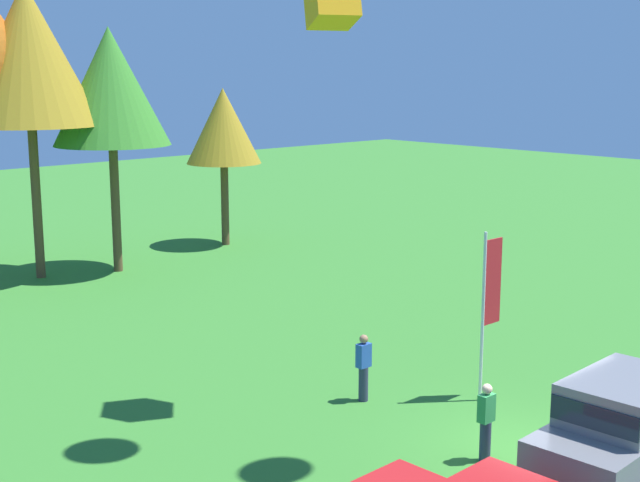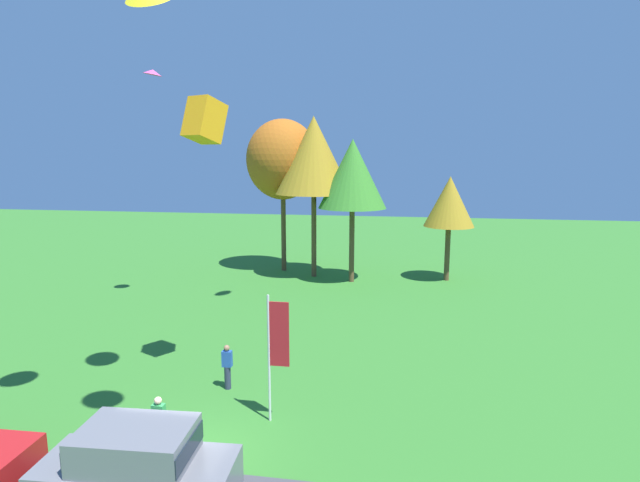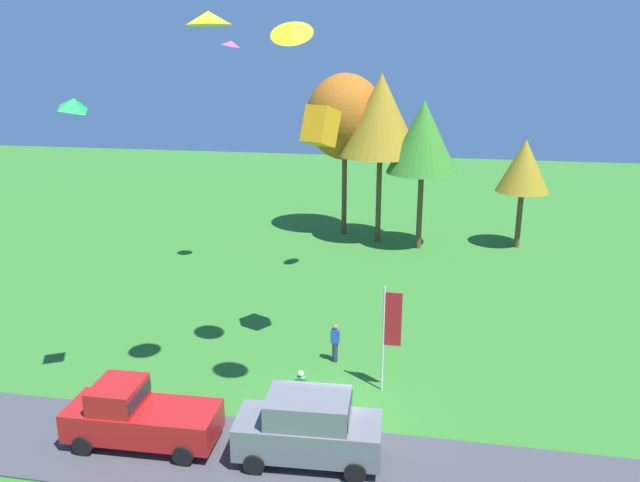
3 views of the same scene
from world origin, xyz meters
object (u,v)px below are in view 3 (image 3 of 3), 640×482
object	(u,v)px
car_pickup_by_flagpole	(137,415)
kite_box_low_drifter	(321,126)
person_beside_suv	(335,342)
tree_far_left	(345,117)
kite_delta_trailing_tail	(231,43)
flag_banner	(390,326)
person_on_lawn	(301,392)
tree_center_back	(381,116)
car_suv_far_end	(308,426)
kite_delta_over_trees	(291,28)
kite_delta_high_left	(208,18)
kite_diamond_mid_center	(75,104)
tree_left_of_center	(423,137)
tree_lone_near	(524,166)

from	to	relation	value
car_pickup_by_flagpole	kite_box_low_drifter	size ratio (longest dim) A/B	3.53
person_beside_suv	tree_far_left	xyz separation A→B (m)	(-2.46, 19.53, 7.44)
person_beside_suv	kite_delta_trailing_tail	size ratio (longest dim) A/B	1.73
tree_far_left	flag_banner	world-z (taller)	tree_far_left
person_beside_suv	person_on_lawn	bearing A→B (deg)	-98.08
tree_center_back	car_suv_far_end	bearing A→B (deg)	-89.77
flag_banner	kite_delta_trailing_tail	xyz separation A→B (m)	(-9.51, 11.32, 10.33)
car_pickup_by_flagpole	kite_box_low_drifter	world-z (taller)	kite_box_low_drifter
kite_delta_trailing_tail	kite_delta_over_trees	world-z (taller)	kite_delta_over_trees
kite_delta_trailing_tail	kite_delta_over_trees	bearing A→B (deg)	-62.89
kite_delta_high_left	kite_delta_over_trees	size ratio (longest dim) A/B	0.96
kite_box_low_drifter	kite_diamond_mid_center	bearing A→B (deg)	-141.67
kite_delta_over_trees	tree_left_of_center	bearing A→B (deg)	77.55
tree_center_back	kite_delta_trailing_tail	distance (m)	12.10
tree_left_of_center	flag_banner	xyz separation A→B (m)	(-0.58, -18.86, -4.69)
car_suv_far_end	person_on_lawn	distance (m)	2.81
tree_center_back	tree_lone_near	world-z (taller)	tree_center_back
tree_center_back	tree_lone_near	xyz separation A→B (m)	(9.37, 0.36, -3.14)
person_beside_suv	kite_delta_high_left	bearing A→B (deg)	-126.91
kite_diamond_mid_center	car_pickup_by_flagpole	bearing A→B (deg)	-41.06
car_pickup_by_flagpole	tree_far_left	world-z (taller)	tree_far_left
person_on_lawn	kite_delta_high_left	bearing A→B (deg)	-175.13
tree_center_back	kite_box_low_drifter	bearing A→B (deg)	-92.74
tree_lone_near	kite_delta_over_trees	size ratio (longest dim) A/B	4.90
tree_left_of_center	kite_box_low_drifter	bearing A→B (deg)	-102.57
flag_banner	kite_diamond_mid_center	distance (m)	13.40
person_beside_suv	flag_banner	distance (m)	3.59
person_on_lawn	tree_center_back	xyz separation A→B (m)	(0.72, 22.14, 7.75)
tree_left_of_center	person_beside_suv	bearing A→B (deg)	-99.94
flag_banner	kite_delta_high_left	world-z (taller)	kite_delta_high_left
person_on_lawn	kite_delta_high_left	xyz separation A→B (m)	(-2.71, -0.23, 12.71)
person_beside_suv	tree_lone_near	distance (m)	21.15
tree_lone_near	kite_delta_trailing_tail	bearing A→B (deg)	-151.65
tree_far_left	kite_delta_over_trees	bearing A→B (deg)	-86.77
car_suv_far_end	kite_delta_high_left	world-z (taller)	kite_delta_high_left
tree_center_back	flag_banner	xyz separation A→B (m)	(2.25, -19.94, -5.92)
tree_center_back	kite_diamond_mid_center	distance (m)	24.44
car_pickup_by_flagpole	car_suv_far_end	distance (m)	5.76
tree_far_left	kite_box_low_drifter	xyz separation A→B (m)	(1.76, -19.08, 1.52)
car_suv_far_end	person_on_lawn	size ratio (longest dim) A/B	2.74
person_beside_suv	kite_delta_over_trees	bearing A→B (deg)	-120.15
person_beside_suv	flag_banner	world-z (taller)	flag_banner
person_beside_suv	kite_delta_trailing_tail	xyz separation A→B (m)	(-7.13, 9.36, 12.17)
kite_delta_high_left	kite_box_low_drifter	distance (m)	6.65
car_pickup_by_flagpole	kite_delta_high_left	bearing A→B (deg)	48.81
car_pickup_by_flagpole	tree_lone_near	bearing A→B (deg)	59.26
kite_delta_over_trees	kite_delta_high_left	bearing A→B (deg)	-132.37
car_suv_far_end	tree_far_left	xyz separation A→B (m)	(-2.70, 26.35, 7.03)
car_suv_far_end	kite_diamond_mid_center	world-z (taller)	kite_diamond_mid_center
tree_far_left	kite_delta_high_left	distance (m)	24.52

